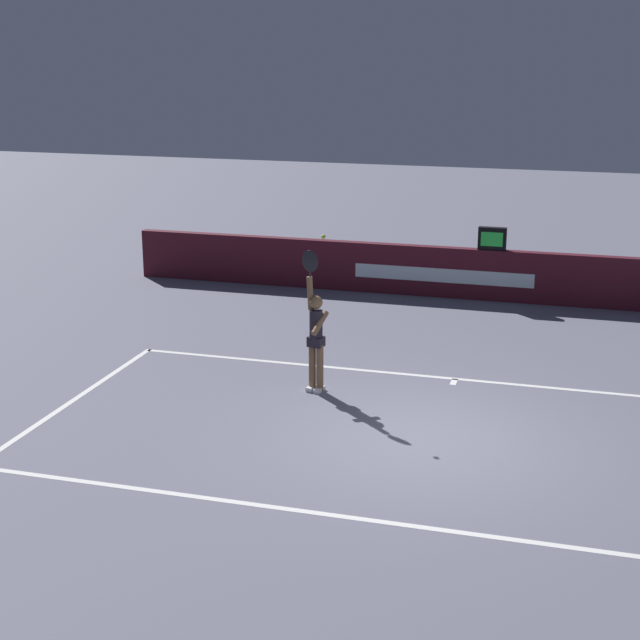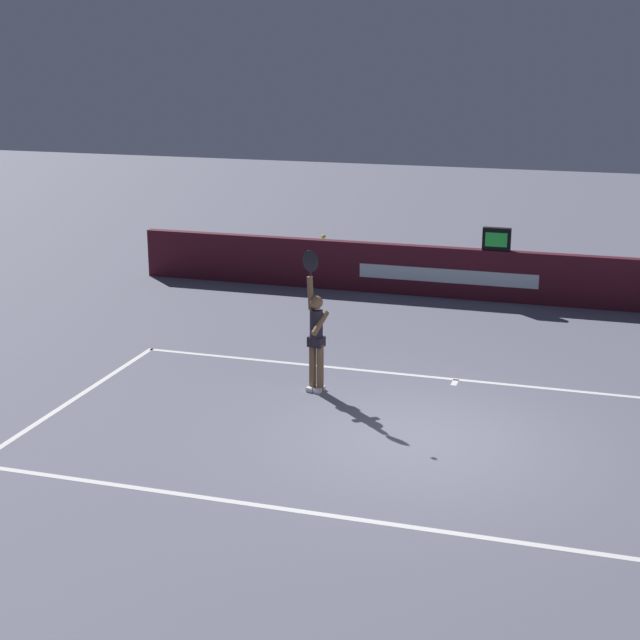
{
  "view_description": "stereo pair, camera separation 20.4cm",
  "coord_description": "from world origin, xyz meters",
  "views": [
    {
      "loc": [
        2.07,
        -12.59,
        5.41
      ],
      "look_at": [
        -1.91,
        1.18,
        1.26
      ],
      "focal_mm": 54.81,
      "sensor_mm": 36.0,
      "label": 1
    },
    {
      "loc": [
        2.27,
        -12.53,
        5.41
      ],
      "look_at": [
        -1.91,
        1.18,
        1.26
      ],
      "focal_mm": 54.81,
      "sensor_mm": 36.0,
      "label": 2
    }
  ],
  "objects": [
    {
      "name": "tennis_ball",
      "position": [
        -1.91,
        1.36,
        2.52
      ],
      "size": [
        0.07,
        0.07,
        0.07
      ],
      "color": "#CCE334"
    },
    {
      "name": "back_wall",
      "position": [
        -0.0,
        7.88,
        0.55
      ],
      "size": [
        16.29,
        0.23,
        1.1
      ],
      "color": "#47141F",
      "rests_on": "ground"
    },
    {
      "name": "court_lines",
      "position": [
        0.0,
        0.06,
        0.0
      ],
      "size": [
        11.21,
        5.28,
        0.0
      ],
      "color": "white",
      "rests_on": "ground"
    },
    {
      "name": "tennis_player",
      "position": [
        -2.06,
        1.46,
        0.93
      ],
      "size": [
        0.43,
        0.46,
        2.28
      ],
      "color": "brown",
      "rests_on": "ground"
    },
    {
      "name": "speed_display",
      "position": [
        -0.06,
        7.88,
        1.34
      ],
      "size": [
        0.59,
        0.16,
        0.48
      ],
      "color": "black",
      "rests_on": "back_wall"
    },
    {
      "name": "ground_plane",
      "position": [
        0.0,
        0.0,
        0.0
      ],
      "size": [
        60.0,
        60.0,
        0.0
      ],
      "primitive_type": "plane",
      "color": "slate"
    }
  ]
}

